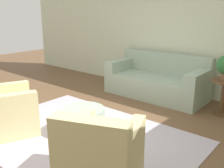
{
  "coord_description": "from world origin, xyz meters",
  "views": [
    {
      "loc": [
        2.67,
        -2.47,
        1.89
      ],
      "look_at": [
        0.15,
        0.55,
        0.75
      ],
      "focal_mm": 42.0,
      "sensor_mm": 36.0,
      "label": 1
    }
  ],
  "objects_px": {
    "couch": "(157,81)",
    "armchair_right": "(101,159)",
    "armchair_left": "(3,112)",
    "ottoman_table": "(84,117)",
    "side_table": "(224,91)"
  },
  "relations": [
    {
      "from": "couch",
      "to": "armchair_right",
      "type": "height_order",
      "value": "armchair_right"
    },
    {
      "from": "couch",
      "to": "ottoman_table",
      "type": "distance_m",
      "value": 2.32
    },
    {
      "from": "couch",
      "to": "ottoman_table",
      "type": "xyz_separation_m",
      "value": [
        0.06,
        -2.32,
        -0.07
      ]
    },
    {
      "from": "armchair_left",
      "to": "ottoman_table",
      "type": "relative_size",
      "value": 1.62
    },
    {
      "from": "side_table",
      "to": "armchair_right",
      "type": "bearing_deg",
      "value": -96.18
    },
    {
      "from": "armchair_right",
      "to": "side_table",
      "type": "distance_m",
      "value": 2.98
    },
    {
      "from": "couch",
      "to": "side_table",
      "type": "bearing_deg",
      "value": -6.94
    },
    {
      "from": "couch",
      "to": "armchair_left",
      "type": "relative_size",
      "value": 2.04
    },
    {
      "from": "armchair_right",
      "to": "ottoman_table",
      "type": "relative_size",
      "value": 1.62
    },
    {
      "from": "armchair_left",
      "to": "armchair_right",
      "type": "distance_m",
      "value": 2.03
    },
    {
      "from": "couch",
      "to": "armchair_right",
      "type": "distance_m",
      "value": 3.35
    },
    {
      "from": "couch",
      "to": "armchair_left",
      "type": "bearing_deg",
      "value": -105.43
    },
    {
      "from": "couch",
      "to": "ottoman_table",
      "type": "relative_size",
      "value": 3.3
    },
    {
      "from": "ottoman_table",
      "to": "side_table",
      "type": "height_order",
      "value": "side_table"
    },
    {
      "from": "couch",
      "to": "armchair_right",
      "type": "xyz_separation_m",
      "value": [
        1.16,
        -3.14,
        0.03
      ]
    }
  ]
}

